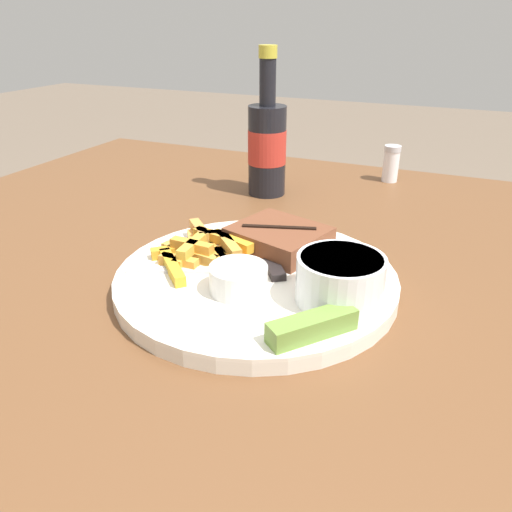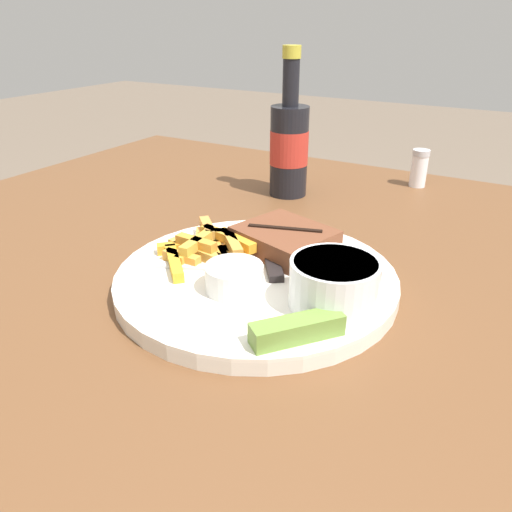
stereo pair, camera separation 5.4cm
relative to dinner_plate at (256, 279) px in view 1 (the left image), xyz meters
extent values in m
cube|color=brown|center=(0.00, 0.00, -0.03)|extent=(1.21, 1.09, 0.04)
cylinder|color=brown|center=(-0.55, 0.48, -0.39)|extent=(0.06, 0.06, 0.69)
cylinder|color=silver|center=(0.00, 0.00, 0.00)|extent=(0.31, 0.31, 0.01)
cylinder|color=white|center=(0.00, 0.00, 0.01)|extent=(0.31, 0.31, 0.00)
cube|color=brown|center=(0.00, 0.07, 0.02)|extent=(0.13, 0.12, 0.03)
cube|color=black|center=(0.00, 0.07, 0.04)|extent=(0.09, 0.03, 0.00)
cube|color=gold|center=(-0.04, 0.00, 0.01)|extent=(0.05, 0.05, 0.01)
cube|color=gold|center=(-0.08, 0.00, 0.01)|extent=(0.02, 0.07, 0.01)
cube|color=gold|center=(-0.09, -0.04, 0.01)|extent=(0.06, 0.06, 0.01)
cube|color=gold|center=(-0.07, 0.03, 0.03)|extent=(0.05, 0.02, 0.01)
cube|color=#BF8636|center=(-0.04, 0.02, 0.03)|extent=(0.05, 0.05, 0.01)
cube|color=gold|center=(-0.08, 0.00, 0.01)|extent=(0.08, 0.02, 0.01)
cube|color=#C19140|center=(-0.06, 0.04, 0.03)|extent=(0.05, 0.04, 0.01)
cube|color=gold|center=(-0.09, 0.03, 0.01)|extent=(0.05, 0.06, 0.01)
cube|color=orange|center=(-0.08, 0.00, 0.03)|extent=(0.05, 0.01, 0.01)
cube|color=orange|center=(-0.09, -0.02, 0.01)|extent=(0.05, 0.01, 0.01)
cube|color=#C6833C|center=(-0.10, 0.05, 0.03)|extent=(0.04, 0.04, 0.01)
cube|color=orange|center=(-0.03, 0.01, 0.01)|extent=(0.06, 0.03, 0.01)
cube|color=gold|center=(-0.08, 0.00, 0.03)|extent=(0.02, 0.06, 0.01)
cube|color=orange|center=(-0.04, 0.00, 0.01)|extent=(0.07, 0.06, 0.01)
cube|color=gold|center=(-0.04, 0.03, 0.03)|extent=(0.06, 0.03, 0.01)
cube|color=gold|center=(-0.10, 0.01, 0.01)|extent=(0.06, 0.06, 0.01)
cylinder|color=white|center=(0.10, -0.02, 0.03)|extent=(0.09, 0.09, 0.05)
cylinder|color=beige|center=(0.10, -0.02, 0.05)|extent=(0.08, 0.08, 0.01)
cylinder|color=silver|center=(0.00, -0.04, 0.02)|extent=(0.06, 0.06, 0.03)
cylinder|color=#B22319|center=(0.00, -0.04, 0.03)|extent=(0.05, 0.05, 0.01)
cube|color=olive|center=(0.09, -0.09, 0.02)|extent=(0.07, 0.08, 0.02)
cube|color=#B7B7BC|center=(-0.09, -0.04, 0.01)|extent=(0.10, 0.05, 0.00)
cube|color=#B7B7BC|center=(-0.02, -0.01, 0.01)|extent=(0.03, 0.01, 0.00)
cube|color=#B7B7BC|center=(-0.02, -0.01, 0.01)|extent=(0.03, 0.01, 0.00)
cube|color=#B7B7BC|center=(-0.03, -0.01, 0.01)|extent=(0.03, 0.01, 0.00)
cube|color=#B7B7BC|center=(-0.03, 0.08, 0.01)|extent=(0.08, 0.10, 0.00)
cube|color=black|center=(0.02, 0.01, 0.01)|extent=(0.05, 0.05, 0.01)
cylinder|color=black|center=(-0.11, 0.30, 0.06)|extent=(0.06, 0.06, 0.14)
cylinder|color=#B22D23|center=(-0.11, 0.30, 0.07)|extent=(0.06, 0.06, 0.06)
cylinder|color=black|center=(-0.11, 0.30, 0.17)|extent=(0.03, 0.03, 0.07)
cylinder|color=gold|center=(-0.11, 0.30, 0.22)|extent=(0.03, 0.03, 0.02)
cylinder|color=white|center=(0.06, 0.46, 0.02)|extent=(0.03, 0.03, 0.05)
cylinder|color=#B7B7BC|center=(0.06, 0.46, 0.05)|extent=(0.03, 0.03, 0.01)
camera|label=1|loc=(0.20, -0.45, 0.27)|focal=35.00mm
camera|label=2|loc=(0.25, -0.42, 0.27)|focal=35.00mm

